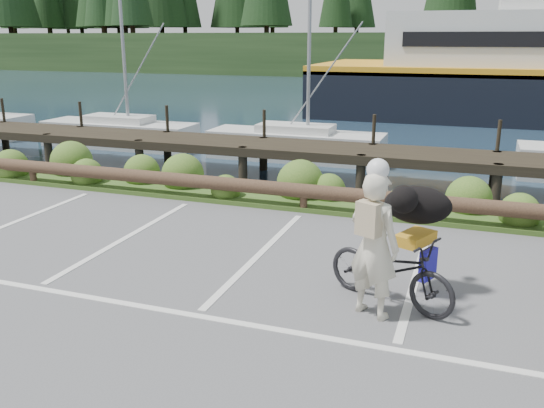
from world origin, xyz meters
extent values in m
plane|color=#4F4F51|center=(0.00, 0.00, 0.00)|extent=(72.00, 72.00, 0.00)
plane|color=#182A3B|center=(0.00, 48.00, -1.20)|extent=(160.00, 160.00, 0.00)
cube|color=#3D5B21|center=(0.00, 5.30, 0.05)|extent=(34.00, 1.60, 0.10)
imported|color=black|center=(2.34, 0.84, 0.51)|extent=(2.03, 1.39, 1.01)
imported|color=beige|center=(2.15, 0.43, 0.97)|extent=(0.84, 0.71, 1.95)
ellipsoid|color=black|center=(2.59, 1.40, 1.28)|extent=(0.79, 1.04, 0.54)
camera|label=1|loc=(3.22, -6.54, 3.54)|focal=38.00mm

